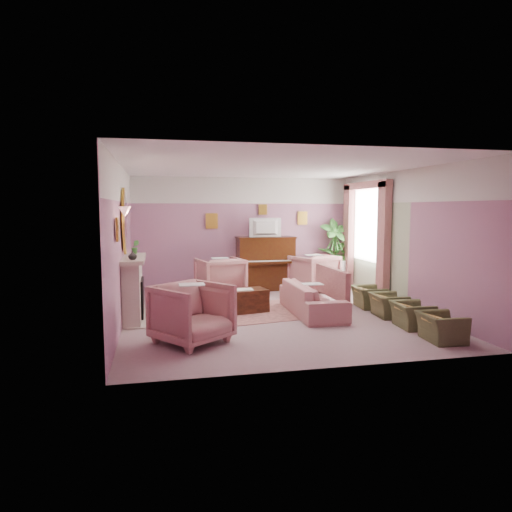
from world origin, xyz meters
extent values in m
cube|color=gray|center=(0.00, 0.00, 0.00)|extent=(5.50, 6.00, 0.01)
cube|color=white|center=(0.00, 0.00, 2.80)|extent=(5.50, 6.00, 0.01)
cube|color=slate|center=(0.00, 3.00, 1.40)|extent=(5.50, 0.02, 2.80)
cube|color=slate|center=(0.00, -3.00, 1.40)|extent=(5.50, 0.02, 2.80)
cube|color=slate|center=(-2.75, 0.00, 1.40)|extent=(0.02, 6.00, 2.80)
cube|color=slate|center=(2.75, 0.00, 1.40)|extent=(0.02, 6.00, 2.80)
cube|color=silver|center=(0.00, 2.99, 2.47)|extent=(5.50, 0.01, 0.65)
cube|color=#A5B592|center=(2.73, 1.30, 1.07)|extent=(0.01, 3.00, 2.15)
cube|color=#BFAFA2|center=(-2.59, 0.20, 0.55)|extent=(0.30, 1.40, 1.10)
cube|color=black|center=(-2.49, 0.20, 0.40)|extent=(0.18, 0.72, 0.68)
cube|color=orange|center=(-2.45, 0.20, 0.22)|extent=(0.06, 0.54, 0.10)
cube|color=#BFAFA2|center=(-2.56, 0.20, 1.12)|extent=(0.40, 1.55, 0.07)
cube|color=#BFAFA2|center=(-2.39, 0.20, 0.01)|extent=(0.55, 1.50, 0.02)
ellipsoid|color=gold|center=(-2.70, 0.20, 1.80)|extent=(0.04, 0.72, 1.20)
ellipsoid|color=white|center=(-2.67, 0.20, 1.80)|extent=(0.01, 0.60, 1.06)
cone|color=#DC928C|center=(-2.62, -0.85, 1.98)|extent=(0.20, 0.20, 0.16)
cube|color=#371A0A|center=(0.50, 2.68, 0.65)|extent=(1.40, 0.60, 1.30)
cube|color=#371A0A|center=(0.50, 2.33, 0.72)|extent=(1.30, 0.12, 0.06)
cube|color=silver|center=(0.50, 2.33, 0.76)|extent=(1.20, 0.08, 0.02)
cube|color=#371A0A|center=(0.50, 2.68, 1.31)|extent=(1.45, 0.65, 0.04)
imported|color=black|center=(0.50, 2.63, 1.60)|extent=(0.80, 0.12, 0.48)
cube|color=gold|center=(-0.80, 2.96, 1.72)|extent=(0.30, 0.03, 0.38)
cube|color=gold|center=(1.55, 2.96, 1.78)|extent=(0.26, 0.03, 0.34)
cube|color=gold|center=(0.50, 2.96, 2.00)|extent=(0.22, 0.03, 0.26)
cube|color=gold|center=(-2.71, -1.20, 1.72)|extent=(0.03, 0.28, 0.36)
cube|color=beige|center=(2.70, 1.55, 1.70)|extent=(0.03, 1.40, 1.80)
cube|color=#995C5B|center=(2.62, 0.63, 1.30)|extent=(0.16, 0.34, 2.60)
cube|color=#995C5B|center=(2.62, 2.47, 1.30)|extent=(0.16, 0.34, 2.60)
cube|color=#995C5B|center=(2.62, 1.55, 2.56)|extent=(0.16, 2.20, 0.16)
imported|color=#357B2D|center=(-2.55, 0.75, 1.29)|extent=(0.16, 0.16, 0.28)
imported|color=silver|center=(-2.55, -0.30, 1.23)|extent=(0.16, 0.16, 0.16)
cube|color=#9E615C|center=(-0.49, 0.24, 0.01)|extent=(2.76, 2.18, 0.01)
cube|color=#391A0E|center=(-0.55, 0.31, 0.23)|extent=(1.08, 0.69, 0.45)
cube|color=silver|center=(-0.50, 0.31, 0.46)|extent=(0.35, 0.28, 0.01)
imported|color=tan|center=(0.77, -0.09, 0.41)|extent=(0.68, 2.04, 0.82)
cube|color=#995C5B|center=(1.17, -0.09, 0.60)|extent=(0.10, 1.54, 0.57)
imported|color=tan|center=(-0.73, 1.98, 0.50)|extent=(0.97, 0.97, 1.01)
imported|color=tan|center=(1.59, 2.18, 0.50)|extent=(0.97, 0.97, 1.01)
imported|color=tan|center=(-1.64, -1.53, 0.50)|extent=(0.97, 0.97, 1.01)
imported|color=#4E5331|center=(2.09, -2.25, 0.29)|extent=(0.47, 0.67, 0.58)
imported|color=#4E5331|center=(2.09, -1.43, 0.29)|extent=(0.47, 0.67, 0.58)
imported|color=#4E5331|center=(2.09, -0.61, 0.29)|extent=(0.47, 0.67, 0.58)
imported|color=#4E5331|center=(2.09, 0.21, 0.29)|extent=(0.47, 0.67, 0.58)
cylinder|color=white|center=(2.39, 2.63, 0.35)|extent=(0.52, 0.52, 0.70)
imported|color=#357B2D|center=(2.39, 2.63, 0.87)|extent=(0.30, 0.30, 0.34)
imported|color=#357B2D|center=(2.51, 2.53, 0.84)|extent=(0.16, 0.16, 0.28)
cylinder|color=#975D4B|center=(2.30, 2.61, 0.17)|extent=(0.34, 0.34, 0.34)
imported|color=#357B2D|center=(2.30, 2.61, 1.06)|extent=(0.76, 0.76, 1.44)
camera|label=1|loc=(-2.13, -8.32, 2.03)|focal=32.00mm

